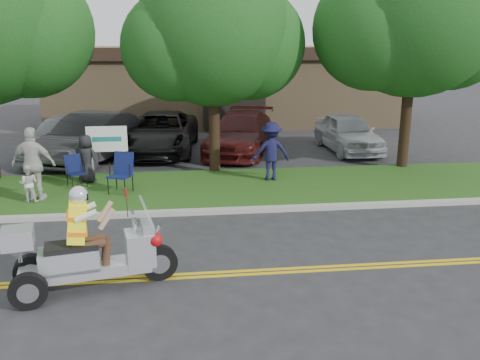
{
  "coord_description": "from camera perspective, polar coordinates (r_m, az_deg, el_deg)",
  "views": [
    {
      "loc": [
        -0.62,
        -9.36,
        4.32
      ],
      "look_at": [
        0.73,
        2.0,
        1.17
      ],
      "focal_mm": 38.0,
      "sensor_mm": 36.0,
      "label": 1
    }
  ],
  "objects": [
    {
      "name": "centerline_far",
      "position": [
        9.95,
        -2.6,
        -10.32
      ],
      "size": [
        60.0,
        0.1,
        0.01
      ],
      "primitive_type": "cube",
      "color": "gold",
      "rests_on": "ground"
    },
    {
      "name": "ground",
      "position": [
        10.33,
        -2.77,
        -9.34
      ],
      "size": [
        120.0,
        120.0,
        0.0
      ],
      "primitive_type": "plane",
      "color": "#28282B",
      "rests_on": "ground"
    },
    {
      "name": "tree_mid",
      "position": [
        16.63,
        -2.86,
        15.8
      ],
      "size": [
        5.88,
        4.8,
        7.05
      ],
      "color": "#332114",
      "rests_on": "ground"
    },
    {
      "name": "tree_right",
      "position": [
        18.11,
        19.16,
        16.85
      ],
      "size": [
        6.86,
        5.6,
        8.07
      ],
      "color": "#332114",
      "rests_on": "ground"
    },
    {
      "name": "curb",
      "position": [
        13.13,
        -3.73,
        -3.54
      ],
      "size": [
        60.0,
        0.25,
        0.12
      ],
      "primitive_type": "cube",
      "color": "#A8A89E",
      "rests_on": "ground"
    },
    {
      "name": "business_sign",
      "position": [
        16.41,
        -14.7,
        4.15
      ],
      "size": [
        1.25,
        0.06,
        1.75
      ],
      "color": "silver",
      "rests_on": "ground"
    },
    {
      "name": "lawn_chair_b",
      "position": [
        15.86,
        -18.08,
        1.23
      ],
      "size": [
        0.7,
        0.7,
        0.95
      ],
      "rotation": [
        0.0,
        0.0,
        0.57
      ],
      "color": "black",
      "rests_on": "grass_verge"
    },
    {
      "name": "spectator_chair_a",
      "position": [
        15.73,
        3.48,
        3.25
      ],
      "size": [
        1.19,
        0.7,
        1.81
      ],
      "primitive_type": "imported",
      "rotation": [
        0.0,
        0.0,
        3.17
      ],
      "color": "#141439",
      "rests_on": "grass_verge"
    },
    {
      "name": "spectator_adult_right",
      "position": [
        14.72,
        -22.16,
        1.66
      ],
      "size": [
        1.24,
        0.67,
        2.01
      ],
      "primitive_type": "imported",
      "rotation": [
        0.0,
        0.0,
        2.98
      ],
      "color": "beige",
      "rests_on": "grass_verge"
    },
    {
      "name": "lawn_chair_a",
      "position": [
        14.9,
        -13.12,
        1.12
      ],
      "size": [
        0.79,
        0.8,
        1.14
      ],
      "rotation": [
        0.0,
        0.0,
        -0.39
      ],
      "color": "black",
      "rests_on": "grass_verge"
    },
    {
      "name": "centerline_near",
      "position": [
        9.8,
        -2.53,
        -10.72
      ],
      "size": [
        60.0,
        0.1,
        0.01
      ],
      "primitive_type": "cube",
      "color": "gold",
      "rests_on": "ground"
    },
    {
      "name": "parked_car_far_left",
      "position": [
        20.33,
        -19.19,
        4.67
      ],
      "size": [
        2.8,
        5.12,
        1.65
      ],
      "primitive_type": "imported",
      "rotation": [
        0.0,
        0.0,
        -0.18
      ],
      "color": "#ACAFB4",
      "rests_on": "ground"
    },
    {
      "name": "parked_car_far_right",
      "position": [
        20.86,
        12.02,
        5.24
      ],
      "size": [
        1.93,
        4.48,
        1.51
      ],
      "primitive_type": "imported",
      "rotation": [
        0.0,
        0.0,
        0.03
      ],
      "color": "#ADAFB4",
      "rests_on": "ground"
    },
    {
      "name": "commercial_building",
      "position": [
        28.55,
        -1.53,
        10.78
      ],
      "size": [
        18.0,
        8.2,
        4.0
      ],
      "color": "#9E7F5B",
      "rests_on": "ground"
    },
    {
      "name": "parked_car_left",
      "position": [
        19.48,
        -16.31,
        4.6
      ],
      "size": [
        3.69,
        5.6,
        1.74
      ],
      "primitive_type": "imported",
      "rotation": [
        0.0,
        0.0,
        -0.38
      ],
      "color": "#2C2C2F",
      "rests_on": "ground"
    },
    {
      "name": "child_right",
      "position": [
        14.73,
        -22.64,
        -0.36
      ],
      "size": [
        0.51,
        0.41,
        1.02
      ],
      "primitive_type": "imported",
      "rotation": [
        0.0,
        0.0,
        3.09
      ],
      "color": "silver",
      "rests_on": "grass_verge"
    },
    {
      "name": "grass_verge",
      "position": [
        15.18,
        -4.18,
        -0.94
      ],
      "size": [
        60.0,
        4.0,
        0.1
      ],
      "primitive_type": "cube",
      "color": "#2B5216",
      "rests_on": "ground"
    },
    {
      "name": "parked_car_right",
      "position": [
        20.13,
        0.09,
        5.31
      ],
      "size": [
        3.77,
        5.82,
        1.57
      ],
      "primitive_type": "imported",
      "rotation": [
        0.0,
        0.0,
        -0.32
      ],
      "color": "#44100F",
      "rests_on": "ground"
    },
    {
      "name": "parked_car_mid",
      "position": [
        20.45,
        -8.86,
        5.28
      ],
      "size": [
        3.19,
        5.89,
        1.57
      ],
      "primitive_type": "imported",
      "rotation": [
        0.0,
        0.0,
        -0.11
      ],
      "color": "black",
      "rests_on": "ground"
    },
    {
      "name": "spectator_chair_b",
      "position": [
        16.17,
        -16.85,
        2.31
      ],
      "size": [
        0.84,
        0.72,
        1.46
      ],
      "primitive_type": "imported",
      "rotation": [
        0.0,
        0.0,
        2.71
      ],
      "color": "black",
      "rests_on": "grass_verge"
    },
    {
      "name": "trike_scooter",
      "position": [
        9.45,
        -16.9,
        -7.99
      ],
      "size": [
        2.95,
        1.22,
        1.93
      ],
      "rotation": [
        0.0,
        0.0,
        0.19
      ],
      "color": "black",
      "rests_on": "ground"
    }
  ]
}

